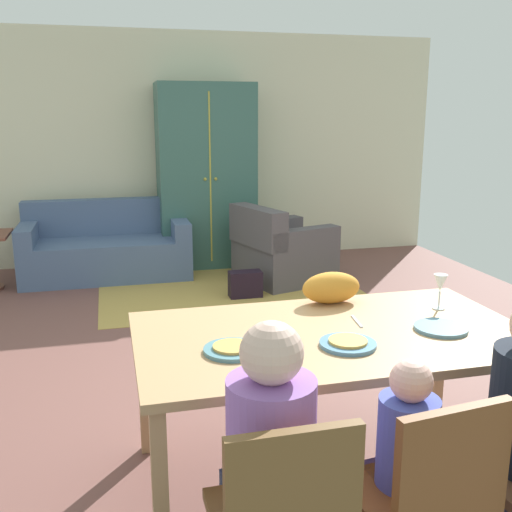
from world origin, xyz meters
TOP-DOWN VIEW (x-y plane):
  - ground_plane at (0.00, 0.44)m, footprint 6.44×6.09m
  - back_wall at (0.00, 3.54)m, footprint 6.44×0.10m
  - dining_table at (0.11, -1.24)m, footprint 1.83×1.03m
  - plate_near_man at (-0.39, -1.36)m, footprint 0.25×0.25m
  - pizza_near_man at (-0.39, -1.36)m, footprint 0.17×0.17m
  - plate_near_child at (0.11, -1.42)m, footprint 0.25×0.25m
  - pizza_near_child at (0.11, -1.42)m, footprint 0.17×0.17m
  - plate_near_woman at (0.62, -1.34)m, footprint 0.25×0.25m
  - wine_glass at (0.77, -1.06)m, footprint 0.07×0.07m
  - fork at (-0.16, -1.29)m, footprint 0.04×0.15m
  - knife at (0.28, -1.14)m, footprint 0.04×0.17m
  - person_man at (-0.39, -1.94)m, footprint 0.30×0.40m
  - dining_chair_child at (0.12, -2.12)m, footprint 0.47×0.47m
  - person_child at (0.11, -1.95)m, footprint 0.22×0.30m
  - cat at (0.26, -0.83)m, footprint 0.32×0.16m
  - area_rug at (0.29, 2.05)m, footprint 2.60×1.80m
  - couch at (-0.92, 2.91)m, footprint 1.78×0.86m
  - armchair at (0.89, 2.23)m, footprint 1.07×1.07m
  - armoire at (0.25, 3.15)m, footprint 1.10×0.59m
  - handbag at (0.39, 1.75)m, footprint 0.32×0.16m

SIDE VIEW (x-z plane):
  - ground_plane at x=0.00m, z-range -0.02..0.00m
  - area_rug at x=0.29m, z-range 0.00..0.01m
  - handbag at x=0.39m, z-range 0.00..0.26m
  - couch at x=-0.92m, z-range -0.11..0.71m
  - armchair at x=0.89m, z-range -0.09..0.73m
  - person_child at x=0.11m, z-range -0.03..0.89m
  - dining_chair_child at x=0.12m, z-range 0.06..0.93m
  - person_man at x=-0.39m, z-range -0.04..1.07m
  - dining_table at x=0.11m, z-range 0.31..1.07m
  - fork at x=-0.16m, z-range 0.76..0.77m
  - knife at x=0.28m, z-range 0.76..0.77m
  - plate_near_man at x=-0.39m, z-range 0.76..0.78m
  - plate_near_child at x=0.11m, z-range 0.76..0.78m
  - plate_near_woman at x=0.62m, z-range 0.76..0.78m
  - pizza_near_man at x=-0.39m, z-range 0.78..0.79m
  - pizza_near_child at x=0.11m, z-range 0.78..0.79m
  - cat at x=0.26m, z-range 0.76..0.93m
  - wine_glass at x=0.77m, z-range 0.80..0.99m
  - armoire at x=0.25m, z-range 0.00..2.10m
  - back_wall at x=0.00m, z-range 0.00..2.70m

